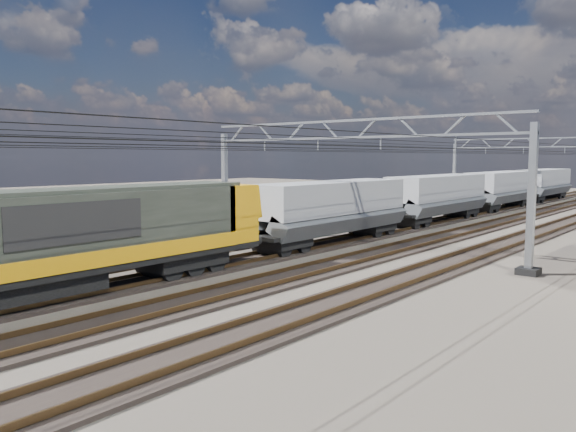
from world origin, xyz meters
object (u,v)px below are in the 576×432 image
Objects in this scene: hopper_wagon_mid at (438,194)px; hopper_wagon_fourth at (544,182)px; catenary_gantry_mid at (348,180)px; hopper_wagon_lead at (332,207)px; hopper_wagon_third at (501,187)px; catenary_gantry_far at (543,169)px; locomotive at (31,239)px.

hopper_wagon_fourth is (0.00, 28.40, 0.00)m from hopper_wagon_mid.
hopper_wagon_lead is at bearing 145.49° from catenary_gantry_mid.
hopper_wagon_mid and hopper_wagon_third have the same top height.
hopper_wagon_fourth is (0.00, 14.20, 0.00)m from hopper_wagon_third.
catenary_gantry_mid is at bearing -82.68° from hopper_wagon_mid.
catenary_gantry_far is 8.39m from hopper_wagon_fourth.
hopper_wagon_third is (0.00, 28.40, 0.00)m from hopper_wagon_lead.
hopper_wagon_lead is at bearing -93.31° from catenary_gantry_far.
catenary_gantry_mid is 36.00m from catenary_gantry_far.
catenary_gantry_mid is 1.53× the size of hopper_wagon_lead.
hopper_wagon_lead and hopper_wagon_mid have the same top height.
catenary_gantry_far is at bearing 86.69° from hopper_wagon_lead.
locomotive is (-2.00, -16.32, -1.58)m from catenary_gantry_mid.
locomotive is at bearing -90.00° from hopper_wagon_mid.
hopper_wagon_mid is 1.00× the size of hopper_wagon_third.
hopper_wagon_lead is at bearing 90.00° from locomotive.
catenary_gantry_mid reaches higher than hopper_wagon_mid.
hopper_wagon_mid is 1.00× the size of hopper_wagon_fourth.
catenary_gantry_mid is at bearing 83.01° from locomotive.
hopper_wagon_fourth is (0.00, 42.60, 0.00)m from hopper_wagon_lead.
catenary_gantry_far is (0.00, 36.00, 0.00)m from catenary_gantry_mid.
hopper_wagon_mid is at bearing 90.00° from hopper_wagon_lead.
hopper_wagon_lead is at bearing -90.00° from hopper_wagon_mid.
locomotive reaches higher than hopper_wagon_third.
catenary_gantry_mid is at bearing -86.16° from hopper_wagon_third.
locomotive is at bearing -92.19° from catenary_gantry_far.
hopper_wagon_third is at bearing -90.00° from hopper_wagon_fourth.
hopper_wagon_lead is (-2.00, -34.62, -1.67)m from catenary_gantry_far.
catenary_gantry_far is 6.75m from hopper_wagon_third.
locomotive is at bearing -96.99° from catenary_gantry_mid.
catenary_gantry_far is 20.59m from hopper_wagon_mid.
catenary_gantry_far reaches higher than locomotive.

